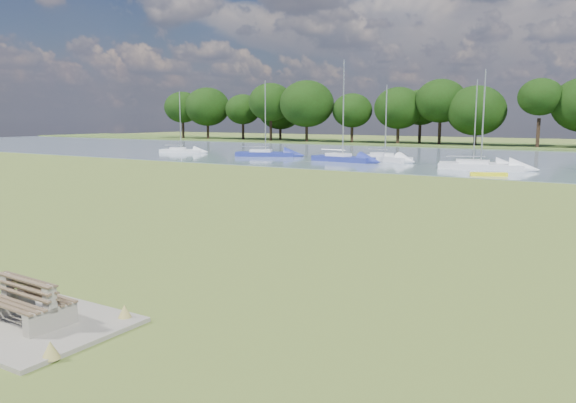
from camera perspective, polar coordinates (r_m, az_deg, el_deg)
The scene contains 13 objects.
ground at distance 24.37m, azimuth 3.73°, elevation -2.33°, with size 220.00×220.00×0.00m, color olive.
river at distance 64.30m, azimuth 21.61°, elevation 3.89°, with size 220.00×40.00×0.10m, color slate.
far_bank at distance 93.94m, azimuth 24.88°, elevation 5.00°, with size 220.00×20.00×0.40m, color #4C6626.
concrete_pad at distance 14.03m, azimuth -24.74°, elevation -11.20°, with size 4.20×3.20×0.10m, color gray.
bench_pair at distance 13.89m, azimuth -24.86°, elevation -9.32°, with size 2.03×1.25×1.06m.
kayak at distance 46.35m, azimuth 19.71°, elevation 2.62°, with size 2.75×0.64×0.28m, color #FFF416.
tree_line at distance 89.73m, azimuth 25.60°, elevation 8.90°, with size 145.34×8.81×10.66m.
sailboat_0 at distance 59.62m, azimuth 9.78°, elevation 4.56°, with size 6.36×4.08×7.82m.
sailboat_2 at distance 65.39m, azimuth -2.37°, elevation 5.02°, with size 7.04×4.45×8.66m.
sailboat_3 at distance 73.21m, azimuth -10.86°, elevation 5.21°, with size 5.47×3.55×7.72m.
sailboat_4 at distance 54.13m, azimuth 18.23°, elevation 3.77°, with size 6.21×3.11×7.89m.
sailboat_7 at distance 51.71m, azimuth 18.91°, elevation 3.61°, with size 7.24×2.96×8.59m.
sailboat_8 at distance 58.26m, azimuth 5.51°, elevation 4.57°, with size 7.01×2.97×10.26m.
Camera 1 is at (11.18, -21.15, 4.62)m, focal length 35.00 mm.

